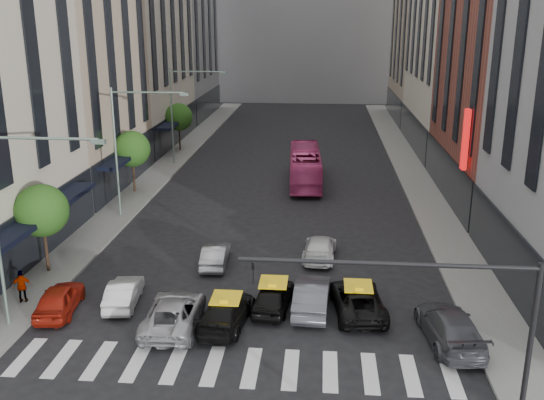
% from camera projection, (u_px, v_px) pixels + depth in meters
% --- Properties ---
extents(ground, '(160.00, 160.00, 0.00)m').
position_uv_depth(ground, '(232.00, 388.00, 23.32)').
color(ground, black).
rests_on(ground, ground).
extents(sidewalk_left, '(3.00, 96.00, 0.15)m').
position_uv_depth(sidewalk_left, '(152.00, 180.00, 52.83)').
color(sidewalk_left, slate).
rests_on(sidewalk_left, ground).
extents(sidewalk_right, '(3.00, 96.00, 0.15)m').
position_uv_depth(sidewalk_right, '(420.00, 186.00, 50.97)').
color(sidewalk_right, slate).
rests_on(sidewalk_right, ground).
extents(building_left_b, '(8.00, 16.00, 24.00)m').
position_uv_depth(building_left_b, '(68.00, 39.00, 47.90)').
color(building_left_b, tan).
rests_on(building_left_b, ground).
extents(building_left_d, '(8.00, 18.00, 30.00)m').
position_uv_depth(building_left_d, '(177.00, 7.00, 82.31)').
color(building_left_d, gray).
rests_on(building_left_d, ground).
extents(building_right_b, '(8.00, 18.00, 26.00)m').
position_uv_depth(building_right_b, '(515.00, 27.00, 43.90)').
color(building_right_b, brown).
rests_on(building_right_b, ground).
extents(building_right_d, '(8.00, 18.00, 28.00)m').
position_uv_depth(building_right_d, '(430.00, 14.00, 79.84)').
color(building_right_d, tan).
rests_on(building_right_d, ground).
extents(tree_near, '(2.88, 2.88, 4.95)m').
position_uv_depth(tree_near, '(42.00, 211.00, 32.75)').
color(tree_near, black).
rests_on(tree_near, sidewalk_left).
extents(tree_mid, '(2.88, 2.88, 4.95)m').
position_uv_depth(tree_mid, '(132.00, 149.00, 48.00)').
color(tree_mid, black).
rests_on(tree_mid, sidewalk_left).
extents(tree_far, '(2.88, 2.88, 4.95)m').
position_uv_depth(tree_far, '(179.00, 117.00, 63.26)').
color(tree_far, black).
rests_on(tree_far, sidewalk_left).
extents(streetlamp_near, '(5.38, 0.25, 9.00)m').
position_uv_depth(streetlamp_near, '(13.00, 205.00, 26.23)').
color(streetlamp_near, gray).
rests_on(streetlamp_near, sidewalk_left).
extents(streetlamp_mid, '(5.38, 0.25, 9.00)m').
position_uv_depth(streetlamp_mid, '(128.00, 135.00, 41.48)').
color(streetlamp_mid, gray).
rests_on(streetlamp_mid, sidewalk_left).
extents(streetlamp_far, '(5.38, 0.25, 9.00)m').
position_uv_depth(streetlamp_far, '(181.00, 103.00, 56.74)').
color(streetlamp_far, gray).
rests_on(streetlamp_far, sidewalk_left).
extents(traffic_signal, '(10.10, 0.20, 6.00)m').
position_uv_depth(traffic_signal, '(450.00, 302.00, 20.44)').
color(traffic_signal, black).
rests_on(traffic_signal, ground).
extents(liberty_sign, '(0.30, 0.70, 4.00)m').
position_uv_depth(liberty_sign, '(466.00, 140.00, 39.62)').
color(liberty_sign, red).
rests_on(liberty_sign, ground).
extents(car_red, '(2.11, 4.24, 1.39)m').
position_uv_depth(car_red, '(59.00, 299.00, 29.15)').
color(car_red, maroon).
rests_on(car_red, ground).
extents(car_white_front, '(1.76, 3.99, 1.27)m').
position_uv_depth(car_white_front, '(124.00, 292.00, 29.94)').
color(car_white_front, silver).
rests_on(car_white_front, ground).
extents(car_silver, '(2.51, 5.22, 1.43)m').
position_uv_depth(car_silver, '(174.00, 312.00, 27.76)').
color(car_silver, '#A7A7AC').
rests_on(car_silver, ground).
extents(taxi_left, '(2.48, 4.90, 1.36)m').
position_uv_depth(taxi_left, '(226.00, 312.00, 27.89)').
color(taxi_left, black).
rests_on(taxi_left, ground).
extents(taxi_center, '(2.10, 4.25, 1.39)m').
position_uv_depth(taxi_center, '(273.00, 296.00, 29.47)').
color(taxi_center, black).
rests_on(taxi_center, ground).
extents(car_grey_mid, '(1.86, 4.71, 1.52)m').
position_uv_depth(car_grey_mid, '(312.00, 295.00, 29.35)').
color(car_grey_mid, '#42434A').
rests_on(car_grey_mid, ground).
extents(taxi_right, '(2.82, 5.17, 1.37)m').
position_uv_depth(taxi_right, '(358.00, 299.00, 29.11)').
color(taxi_right, black).
rests_on(taxi_right, ground).
extents(car_grey_curb, '(2.69, 5.43, 1.52)m').
position_uv_depth(car_grey_curb, '(450.00, 327.00, 26.39)').
color(car_grey_curb, '#414249').
rests_on(car_grey_curb, ground).
extents(car_row2_left, '(1.54, 3.94, 1.28)m').
position_uv_depth(car_row2_left, '(215.00, 255.00, 34.67)').
color(car_row2_left, gray).
rests_on(car_row2_left, ground).
extents(car_row2_right, '(2.12, 4.57, 1.29)m').
position_uv_depth(car_row2_right, '(320.00, 248.00, 35.70)').
color(car_row2_right, silver).
rests_on(car_row2_right, ground).
extents(bus, '(3.03, 10.88, 3.00)m').
position_uv_depth(bus, '(305.00, 166.00, 51.53)').
color(bus, '#D13D81').
rests_on(bus, ground).
extents(pedestrian_far, '(1.06, 0.65, 1.68)m').
position_uv_depth(pedestrian_far, '(22.00, 286.00, 29.81)').
color(pedestrian_far, gray).
rests_on(pedestrian_far, sidewalk_left).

